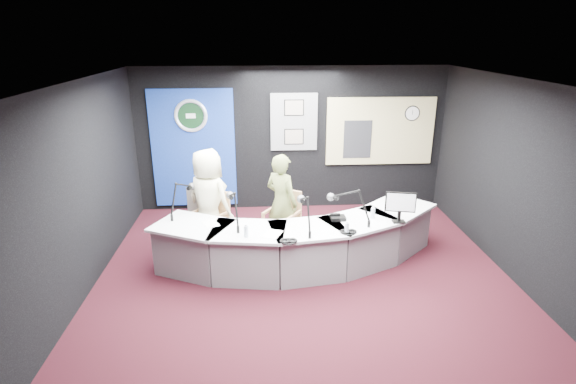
{
  "coord_description": "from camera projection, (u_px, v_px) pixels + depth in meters",
  "views": [
    {
      "loc": [
        -0.6,
        -5.59,
        3.39
      ],
      "look_at": [
        -0.2,
        0.8,
        1.1
      ],
      "focal_mm": 28.0,
      "sensor_mm": 36.0,
      "label": 1
    }
  ],
  "objects": [
    {
      "name": "backdrop_panel",
      "position": [
        194.0,
        149.0,
        8.69
      ],
      "size": [
        1.6,
        0.05,
        2.3
      ],
      "primitive_type": "cube",
      "color": "navy",
      "rests_on": "wall_back"
    },
    {
      "name": "wall_right",
      "position": [
        525.0,
        186.0,
        6.13
      ],
      "size": [
        0.02,
        6.0,
        2.8
      ],
      "primitive_type": "cube",
      "color": "black",
      "rests_on": "ground"
    },
    {
      "name": "pinboard",
      "position": [
        294.0,
        122.0,
        8.63
      ],
      "size": [
        0.9,
        0.04,
        1.1
      ],
      "primitive_type": "cube",
      "color": "slate",
      "rests_on": "wall_back"
    },
    {
      "name": "armchair_left",
      "position": [
        210.0,
        223.0,
        7.31
      ],
      "size": [
        0.71,
        0.71,
        0.9
      ],
      "primitive_type": null,
      "rotation": [
        0.0,
        0.0,
        -0.63
      ],
      "color": "#B17E51",
      "rests_on": "ground"
    },
    {
      "name": "wall_back",
      "position": [
        291.0,
        140.0,
        8.78
      ],
      "size": [
        6.0,
        0.02,
        2.8
      ],
      "primitive_type": "cube",
      "color": "black",
      "rests_on": "ground"
    },
    {
      "name": "notepad",
      "position": [
        273.0,
        234.0,
        6.21
      ],
      "size": [
        0.31,
        0.35,
        0.0
      ],
      "primitive_type": "cube",
      "rotation": [
        0.0,
        0.0,
        -0.42
      ],
      "color": "white",
      "rests_on": "broadcast_desk"
    },
    {
      "name": "booth_window_frame",
      "position": [
        380.0,
        131.0,
        8.8
      ],
      "size": [
        2.12,
        0.06,
        1.32
      ],
      "primitive_type": "cube",
      "color": "tan",
      "rests_on": "wall_back"
    },
    {
      "name": "agency_seal",
      "position": [
        191.0,
        116.0,
        8.43
      ],
      "size": [
        0.63,
        0.07,
        0.63
      ],
      "primitive_type": "torus",
      "rotation": [
        1.57,
        0.0,
        0.0
      ],
      "color": "silver",
      "rests_on": "backdrop_panel"
    },
    {
      "name": "framed_photo_lower",
      "position": [
        294.0,
        137.0,
        8.7
      ],
      "size": [
        0.34,
        0.02,
        0.27
      ],
      "primitive_type": "cube",
      "color": "#7D6C5B",
      "rests_on": "pinboard"
    },
    {
      "name": "armchair_right",
      "position": [
        282.0,
        219.0,
        7.31
      ],
      "size": [
        0.8,
        0.8,
        1.03
      ],
      "primitive_type": null,
      "rotation": [
        0.0,
        0.0,
        -0.58
      ],
      "color": "#B17E51",
      "rests_on": "ground"
    },
    {
      "name": "person_man",
      "position": [
        209.0,
        201.0,
        7.18
      ],
      "size": [
        0.98,
        0.91,
        1.69
      ],
      "primitive_type": "imported",
      "rotation": [
        0.0,
        0.0,
        2.54
      ],
      "color": "beige",
      "rests_on": "ground"
    },
    {
      "name": "boom_mic_a",
      "position": [
        182.0,
        195.0,
        6.82
      ],
      "size": [
        0.36,
        0.69,
        0.6
      ],
      "primitive_type": null,
      "color": "black",
      "rests_on": "broadcast_desk"
    },
    {
      "name": "framed_photo_upper",
      "position": [
        294.0,
        108.0,
        8.51
      ],
      "size": [
        0.34,
        0.02,
        0.27
      ],
      "primitive_type": "cube",
      "color": "#7D6C5B",
      "rests_on": "pinboard"
    },
    {
      "name": "headphones_near",
      "position": [
        348.0,
        232.0,
        6.24
      ],
      "size": [
        0.23,
        0.23,
        0.04
      ],
      "primitive_type": "torus",
      "color": "black",
      "rests_on": "broadcast_desk"
    },
    {
      "name": "equipment_rack",
      "position": [
        357.0,
        139.0,
        8.8
      ],
      "size": [
        0.55,
        0.02,
        0.75
      ],
      "primitive_type": "cube",
      "color": "black",
      "rests_on": "booth_window_frame"
    },
    {
      "name": "headphones_far",
      "position": [
        289.0,
        241.0,
        5.97
      ],
      "size": [
        0.22,
        0.22,
        0.04
      ],
      "primitive_type": "torus",
      "color": "black",
      "rests_on": "broadcast_desk"
    },
    {
      "name": "water_bottles",
      "position": [
        313.0,
        221.0,
        6.41
      ],
      "size": [
        1.94,
        0.6,
        0.18
      ],
      "primitive_type": null,
      "color": "silver",
      "rests_on": "broadcast_desk"
    },
    {
      "name": "ceiling",
      "position": [
        308.0,
        83.0,
        5.49
      ],
      "size": [
        6.0,
        6.0,
        0.02
      ],
      "primitive_type": "cube",
      "color": "silver",
      "rests_on": "ground"
    },
    {
      "name": "wall_left",
      "position": [
        75.0,
        196.0,
        5.78
      ],
      "size": [
        0.02,
        6.0,
        2.8
      ],
      "primitive_type": "cube",
      "color": "black",
      "rests_on": "ground"
    },
    {
      "name": "boom_mic_d",
      "position": [
        350.0,
        203.0,
        6.49
      ],
      "size": [
        0.62,
        0.48,
        0.6
      ],
      "primitive_type": null,
      "color": "black",
      "rests_on": "broadcast_desk"
    },
    {
      "name": "boom_mic_c",
      "position": [
        305.0,
        209.0,
        6.27
      ],
      "size": [
        0.19,
        0.74,
        0.6
      ],
      "primitive_type": null,
      "color": "black",
      "rests_on": "broadcast_desk"
    },
    {
      "name": "wall_front",
      "position": [
        350.0,
        333.0,
        3.14
      ],
      "size": [
        6.0,
        0.02,
        2.8
      ],
      "primitive_type": "cube",
      "color": "black",
      "rests_on": "ground"
    },
    {
      "name": "ground",
      "position": [
        305.0,
        283.0,
        6.43
      ],
      "size": [
        6.0,
        6.0,
        0.0
      ],
      "primitive_type": "plane",
      "color": "black",
      "rests_on": "ground"
    },
    {
      "name": "seal_center",
      "position": [
        191.0,
        116.0,
        8.44
      ],
      "size": [
        0.48,
        0.01,
        0.48
      ],
      "primitive_type": "cylinder",
      "rotation": [
        1.57,
        0.0,
        0.0
      ],
      "color": "black",
      "rests_on": "backdrop_panel"
    },
    {
      "name": "desk_phone",
      "position": [
        338.0,
        218.0,
        6.68
      ],
      "size": [
        0.23,
        0.18,
        0.06
      ],
      "primitive_type": "cube",
      "rotation": [
        0.0,
        0.0,
        0.02
      ],
      "color": "black",
      "rests_on": "broadcast_desk"
    },
    {
      "name": "draped_jacket",
      "position": [
        201.0,
        209.0,
        7.43
      ],
      "size": [
        0.46,
        0.38,
        0.7
      ],
      "primitive_type": "cube",
      "rotation": [
        0.0,
        0.0,
        -0.63
      ],
      "color": "gray",
      "rests_on": "armchair_left"
    },
    {
      "name": "computer_monitor",
      "position": [
        400.0,
        202.0,
        6.49
      ],
      "size": [
        0.46,
        0.13,
        0.31
      ],
      "primitive_type": "cube",
      "rotation": [
        0.0,
        0.0,
        -0.22
      ],
      "color": "black",
      "rests_on": "broadcast_desk"
    },
    {
      "name": "person_woman",
      "position": [
        282.0,
        203.0,
        7.21
      ],
      "size": [
        0.69,
        0.67,
        1.61
      ],
      "primitive_type": "imported",
      "rotation": [
        0.0,
        0.0,
        2.42
      ],
      "color": "olive",
      "rests_on": "ground"
    },
    {
      "name": "broadcast_desk",
      "position": [
        299.0,
        242.0,
        6.82
      ],
      "size": [
        4.5,
        1.9,
        0.75
      ],
      "primitive_type": null,
      "color": "silver",
      "rests_on": "ground"
    },
    {
      "name": "paper_stack",
      "position": [
        211.0,
        224.0,
        6.55
      ],
      "size": [
        0.29,
        0.34,
        0.0
      ],
      "primitive_type": "cube",
      "rotation": [
        0.0,
        0.0,
        0.42
      ],
      "color": "white",
      "rests_on": "broadcast_desk"
    },
    {
      "name": "booth_glow",
      "position": [
        380.0,
        131.0,
        8.79
      ],
      "size": [
        2.0,
        0.02,
        1.2
      ],
      "primitive_type": "cube",
      "color": "#FFEFA1",
      "rests_on": "booth_window_frame"
    },
    {
      "name": "wall_clock",
      "position": [
        412.0,
        113.0,
        8.69
      ],
      "size": [
        0.28,
        0.01,
        0.28
      ],
      "primitive_type": "cylinder",
      "rotation": [
        1.57,
        0.0,
        0.0
      ],
      "color": "white",
      "rests_on": "booth_window_frame"
    },
    {
      "name": "boom_mic_b",
      "position": [
        234.0,
        205.0,
        6.43
      ],
      "size": [
        0.26,
        0.72,
        0.6
      ],
      "primitive_type": null,
      "color": "black",
      "rests_on": "broadcast_desk"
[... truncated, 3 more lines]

